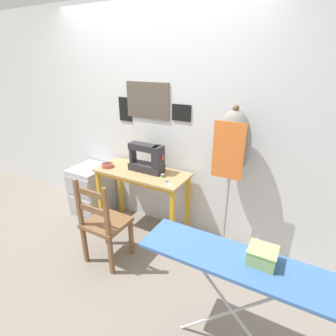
# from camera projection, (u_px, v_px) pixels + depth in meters

# --- Properties ---
(ground_plane) EXTENTS (14.00, 14.00, 0.00)m
(ground_plane) POSITION_uv_depth(u_px,v_px,m) (133.00, 239.00, 3.04)
(ground_plane) COLOR gray
(wall_back) EXTENTS (10.00, 0.07, 2.55)m
(wall_back) POSITION_uv_depth(u_px,v_px,m) (155.00, 122.00, 2.98)
(wall_back) COLOR silver
(wall_back) RESTS_ON ground_plane
(sewing_table) EXTENTS (1.06, 0.46, 0.77)m
(sewing_table) POSITION_uv_depth(u_px,v_px,m) (142.00, 181.00, 2.97)
(sewing_table) COLOR tan
(sewing_table) RESTS_ON ground_plane
(sewing_machine) EXTENTS (0.41, 0.17, 0.33)m
(sewing_machine) POSITION_uv_depth(u_px,v_px,m) (148.00, 159.00, 2.88)
(sewing_machine) COLOR #28282D
(sewing_machine) RESTS_ON sewing_table
(fabric_bowl) EXTENTS (0.14, 0.14, 0.04)m
(fabric_bowl) POSITION_uv_depth(u_px,v_px,m) (107.00, 165.00, 3.04)
(fabric_bowl) COLOR #B25647
(fabric_bowl) RESTS_ON sewing_table
(scissors) EXTENTS (0.13, 0.12, 0.01)m
(scissors) POSITION_uv_depth(u_px,v_px,m) (168.00, 183.00, 2.65)
(scissors) COLOR silver
(scissors) RESTS_ON sewing_table
(thread_spool_near_machine) EXTENTS (0.04, 0.04, 0.04)m
(thread_spool_near_machine) POSITION_uv_depth(u_px,v_px,m) (162.00, 176.00, 2.78)
(thread_spool_near_machine) COLOR green
(thread_spool_near_machine) RESTS_ON sewing_table
(wooden_chair) EXTENTS (0.40, 0.38, 0.93)m
(wooden_chair) POSITION_uv_depth(u_px,v_px,m) (104.00, 223.00, 2.58)
(wooden_chair) COLOR brown
(wooden_chair) RESTS_ON ground_plane
(filing_cabinet) EXTENTS (0.42, 0.49, 0.65)m
(filing_cabinet) POSITION_uv_depth(u_px,v_px,m) (92.00, 190.00, 3.49)
(filing_cabinet) COLOR #B7B7BC
(filing_cabinet) RESTS_ON ground_plane
(dress_form) EXTENTS (0.34, 0.32, 1.57)m
(dress_form) POSITION_uv_depth(u_px,v_px,m) (232.00, 152.00, 2.45)
(dress_form) COLOR #846647
(dress_form) RESTS_ON ground_plane
(ironing_board) EXTENTS (1.23, 0.33, 0.84)m
(ironing_board) POSITION_uv_depth(u_px,v_px,m) (238.00, 266.00, 1.58)
(ironing_board) COLOR #3D6BAD
(ironing_board) RESTS_ON ground_plane
(storage_box) EXTENTS (0.16, 0.15, 0.10)m
(storage_box) POSITION_uv_depth(u_px,v_px,m) (262.00, 256.00, 1.52)
(storage_box) COLOR #8EB266
(storage_box) RESTS_ON ironing_board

